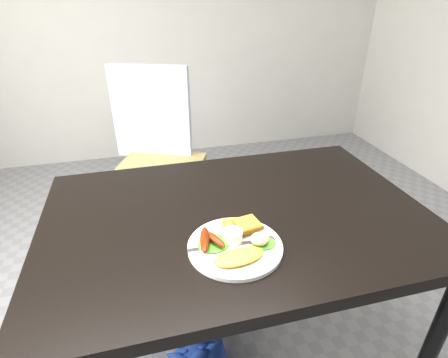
{
  "coord_description": "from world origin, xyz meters",
  "views": [
    {
      "loc": [
        -0.27,
        -0.88,
        1.37
      ],
      "look_at": [
        -0.06,
        -0.05,
        0.9
      ],
      "focal_mm": 28.0,
      "sensor_mm": 36.0,
      "label": 1
    }
  ],
  "objects": [
    {
      "name": "ramekin",
      "position": [
        -0.06,
        -0.15,
        0.78
      ],
      "size": [
        0.06,
        0.06,
        0.03
      ],
      "primitive_type": "cylinder",
      "rotation": [
        0.0,
        0.0,
        -0.12
      ],
      "color": "white",
      "rests_on": "plate"
    },
    {
      "name": "sausage_a",
      "position": [
        -0.14,
        -0.15,
        0.78
      ],
      "size": [
        0.05,
        0.11,
        0.03
      ],
      "primitive_type": "ellipsoid",
      "rotation": [
        0.0,
        0.0,
        -0.2
      ],
      "color": "#5F2909",
      "rests_on": "lettuce_left"
    },
    {
      "name": "potato_salad",
      "position": [
        0.01,
        -0.19,
        0.79
      ],
      "size": [
        0.06,
        0.05,
        0.03
      ],
      "primitive_type": "ellipsoid",
      "rotation": [
        0.0,
        0.0,
        0.08
      ],
      "color": "beige",
      "rests_on": "lettuce_right"
    },
    {
      "name": "omelette",
      "position": [
        -0.06,
        -0.23,
        0.77
      ],
      "size": [
        0.14,
        0.08,
        0.02
      ],
      "primitive_type": "ellipsoid",
      "rotation": [
        0.0,
        0.0,
        0.14
      ],
      "color": "yellow",
      "rests_on": "plate"
    },
    {
      "name": "plate",
      "position": [
        -0.06,
        -0.17,
        0.76
      ],
      "size": [
        0.26,
        0.26,
        0.01
      ],
      "primitive_type": "cylinder",
      "color": "white",
      "rests_on": "dining_table"
    },
    {
      "name": "fork",
      "position": [
        -0.1,
        -0.17,
        0.76
      ],
      "size": [
        0.18,
        0.02,
        0.0
      ],
      "primitive_type": "cube",
      "rotation": [
        0.0,
        0.0,
        -0.06
      ],
      "color": "#ADAFB7",
      "rests_on": "plate"
    },
    {
      "name": "toast_b",
      "position": [
        -0.0,
        -0.11,
        0.78
      ],
      "size": [
        0.08,
        0.08,
        0.01
      ],
      "primitive_type": "cube",
      "rotation": [
        0.0,
        0.0,
        0.19
      ],
      "color": "#976A1A",
      "rests_on": "toast_a"
    },
    {
      "name": "toast_a",
      "position": [
        -0.03,
        -0.1,
        0.77
      ],
      "size": [
        0.08,
        0.08,
        0.01
      ],
      "primitive_type": "cube",
      "rotation": [
        0.0,
        0.0,
        -0.09
      ],
      "color": "olive",
      "rests_on": "plate"
    },
    {
      "name": "lettuce_left",
      "position": [
        -0.11,
        -0.15,
        0.77
      ],
      "size": [
        0.11,
        0.1,
        0.01
      ],
      "primitive_type": "ellipsoid",
      "rotation": [
        0.0,
        0.0,
        0.26
      ],
      "color": "green",
      "rests_on": "plate"
    },
    {
      "name": "dining_chair",
      "position": [
        -0.19,
        0.95,
        0.45
      ],
      "size": [
        0.62,
        0.62,
        0.06
      ],
      "primitive_type": "cube",
      "rotation": [
        0.0,
        0.0,
        -0.41
      ],
      "color": "#9E8B50",
      "rests_on": "ground"
    },
    {
      "name": "lettuce_right",
      "position": [
        0.02,
        -0.18,
        0.77
      ],
      "size": [
        0.08,
        0.07,
        0.01
      ],
      "primitive_type": "ellipsoid",
      "rotation": [
        0.0,
        0.0,
        -0.24
      ],
      "color": "#49952A",
      "rests_on": "plate"
    },
    {
      "name": "person",
      "position": [
        -0.08,
        0.5,
        0.64
      ],
      "size": [
        0.5,
        0.37,
        1.28
      ],
      "primitive_type": "imported",
      "rotation": [
        0.0,
        0.0,
        2.98
      ],
      "color": "navy",
      "rests_on": "ground"
    },
    {
      "name": "sausage_b",
      "position": [
        -0.11,
        -0.15,
        0.78
      ],
      "size": [
        0.06,
        0.09,
        0.02
      ],
      "primitive_type": "ellipsoid",
      "rotation": [
        0.0,
        0.0,
        0.44
      ],
      "color": "#691C08",
      "rests_on": "lettuce_left"
    },
    {
      "name": "dining_table",
      "position": [
        0.0,
        0.0,
        0.73
      ],
      "size": [
        1.2,
        0.8,
        0.04
      ],
      "primitive_type": "cube",
      "color": "black",
      "rests_on": "ground"
    }
  ]
}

